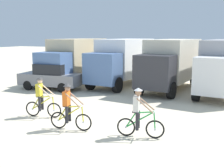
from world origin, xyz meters
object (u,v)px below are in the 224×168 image
at_px(box_truck_tan_camper, 75,58).
at_px(box_truck_avon_van, 123,60).
at_px(sedan_parked, 51,76).
at_px(cyclist_cowboy_hat, 69,109).
at_px(cyclist_orange_shirt, 42,99).
at_px(cyclist_near_camera, 139,114).
at_px(box_truck_cream_rv, 171,62).

relative_size(box_truck_tan_camper, box_truck_avon_van, 0.99).
height_order(sedan_parked, cyclist_cowboy_hat, cyclist_cowboy_hat).
height_order(cyclist_orange_shirt, cyclist_near_camera, same).
bearing_deg(cyclist_cowboy_hat, box_truck_tan_camper, 121.65).
distance_m(box_truck_tan_camper, cyclist_near_camera, 12.29).
bearing_deg(sedan_parked, box_truck_avon_van, 44.82).
bearing_deg(cyclist_cowboy_hat, box_truck_avon_van, 101.60).
height_order(box_truck_avon_van, cyclist_orange_shirt, box_truck_avon_van).
relative_size(box_truck_avon_van, sedan_parked, 1.57).
distance_m(box_truck_avon_van, cyclist_near_camera, 10.75).
bearing_deg(cyclist_orange_shirt, cyclist_cowboy_hat, -23.38).
distance_m(cyclist_orange_shirt, cyclist_near_camera, 4.83).
bearing_deg(box_truck_avon_van, cyclist_near_camera, -63.53).
xyz_separation_m(box_truck_tan_camper, box_truck_cream_rv, (7.28, 0.51, 0.00)).
bearing_deg(cyclist_near_camera, box_truck_avon_van, 116.47).
distance_m(box_truck_tan_camper, cyclist_cowboy_hat, 10.94).
bearing_deg(box_truck_avon_van, cyclist_cowboy_hat, -78.40).
bearing_deg(cyclist_near_camera, cyclist_orange_shirt, 174.00).
xyz_separation_m(box_truck_tan_camper, cyclist_near_camera, (8.44, -8.88, -1.03)).
bearing_deg(sedan_parked, box_truck_cream_rv, 25.37).
bearing_deg(box_truck_cream_rv, cyclist_near_camera, -83.00).
relative_size(box_truck_tan_camper, cyclist_cowboy_hat, 3.74).
bearing_deg(box_truck_avon_van, box_truck_cream_rv, -3.05).
bearing_deg(box_truck_tan_camper, cyclist_orange_shirt, -66.52).
relative_size(box_truck_tan_camper, cyclist_near_camera, 3.74).
bearing_deg(box_truck_cream_rv, cyclist_cowboy_hat, -99.12).
xyz_separation_m(box_truck_tan_camper, cyclist_cowboy_hat, (5.71, -9.27, -1.03)).
distance_m(sedan_parked, cyclist_cowboy_hat, 8.52).
distance_m(box_truck_avon_van, box_truck_cream_rv, 3.62).
height_order(box_truck_tan_camper, box_truck_avon_van, same).
height_order(box_truck_avon_van, cyclist_near_camera, box_truck_avon_van).
distance_m(box_truck_avon_van, cyclist_cowboy_hat, 10.23).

